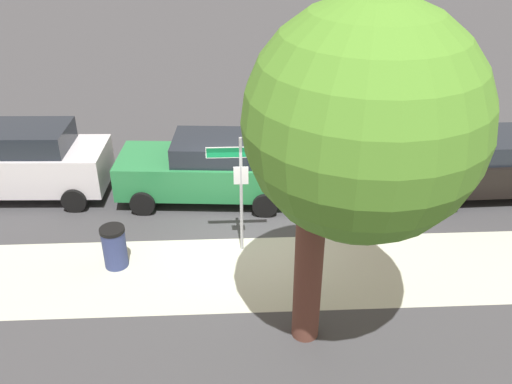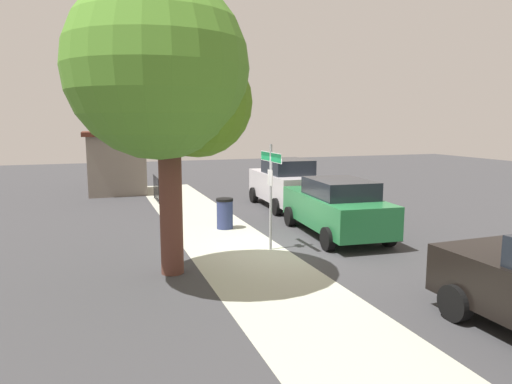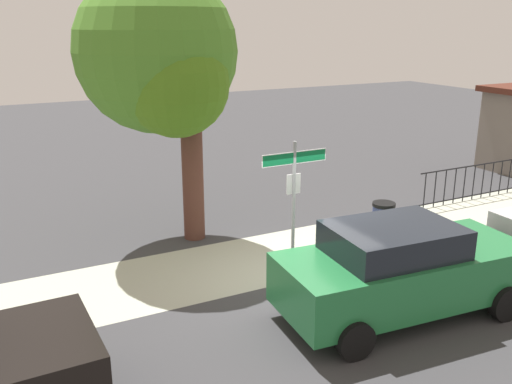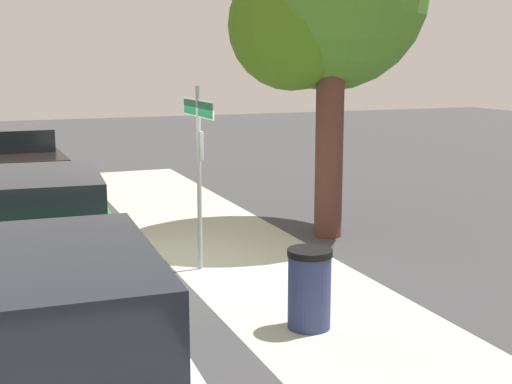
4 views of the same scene
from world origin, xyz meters
name	(u,v)px [view 1 (image 1 of 4)]	position (x,y,z in m)	size (l,w,h in m)	color
ground_plane	(248,238)	(0.00, 0.00, 0.00)	(60.00, 60.00, 0.00)	#38383A
sidewalk_strip	(158,275)	(2.00, 1.30, 0.00)	(24.00, 2.60, 0.00)	#ACAF9C
street_sign	(241,174)	(0.15, 0.40, 1.97)	(1.48, 0.07, 2.83)	#9EA0A5
shade_tree	(355,126)	(-1.54, 3.34, 4.32)	(3.66, 3.81, 6.29)	brown
car_black	(499,163)	(-6.78, -1.94, 0.86)	(4.70, 2.19, 1.68)	black
car_green	(208,168)	(0.96, -2.01, 0.89)	(4.69, 2.30, 1.73)	#226F3A
car_silver	(25,162)	(5.79, -2.40, 0.98)	(4.42, 2.11, 1.96)	silver
trash_bin	(114,247)	(2.95, 0.90, 0.49)	(0.55, 0.55, 0.98)	navy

